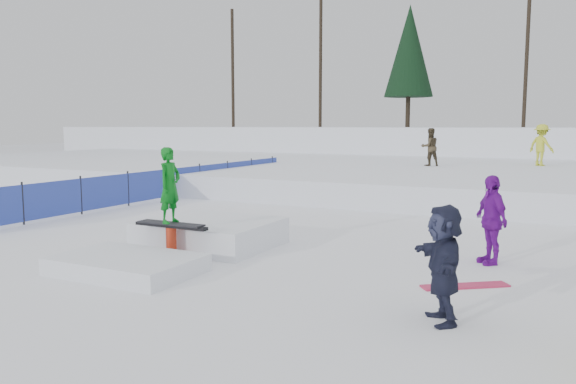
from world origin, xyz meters
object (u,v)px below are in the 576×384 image
at_px(walker_olive, 430,147).
at_px(spectator_purple, 491,220).
at_px(spectator_dark, 443,264).
at_px(walker_ygreen, 541,145).
at_px(jib_rail_feature, 190,237).
at_px(safety_fence, 167,183).

xyz_separation_m(walker_olive, spectator_purple, (4.16, -13.43, -0.79)).
bearing_deg(walker_olive, spectator_dark, 66.55).
bearing_deg(walker_ygreen, jib_rail_feature, 107.55).
relative_size(spectator_purple, jib_rail_feature, 0.37).
relative_size(safety_fence, jib_rail_feature, 3.64).
relative_size(safety_fence, walker_ygreen, 9.02).
relative_size(walker_ygreen, spectator_dark, 1.16).
height_order(walker_ygreen, spectator_purple, walker_ygreen).
distance_m(walker_olive, jib_rail_feature, 15.27).
distance_m(walker_ygreen, spectator_purple, 15.65).
xyz_separation_m(safety_fence, jib_rail_feature, (5.69, -6.33, -0.25)).
bearing_deg(jib_rail_feature, walker_olive, 85.16).
distance_m(walker_olive, spectator_dark, 17.44).
bearing_deg(safety_fence, jib_rail_feature, -48.08).
xyz_separation_m(spectator_purple, spectator_dark, (-0.13, -3.51, -0.05)).
distance_m(walker_olive, spectator_purple, 14.08).
bearing_deg(walker_ygreen, spectator_dark, 124.58).
distance_m(safety_fence, spectator_dark, 13.67).
distance_m(spectator_dark, jib_rail_feature, 5.62).
bearing_deg(walker_ygreen, walker_olive, 62.58).
bearing_deg(jib_rail_feature, walker_ygreen, 72.37).
xyz_separation_m(safety_fence, spectator_dark, (11.00, -8.12, 0.22)).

